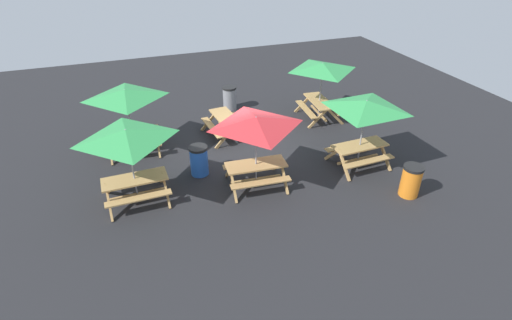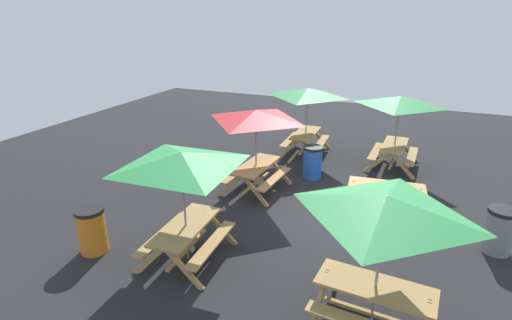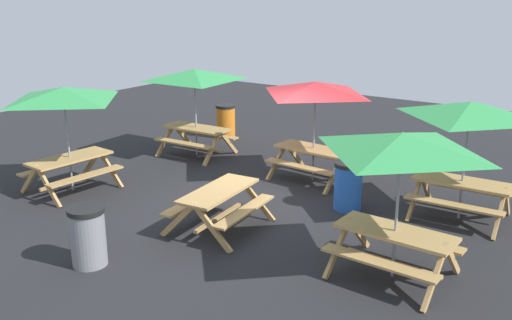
# 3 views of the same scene
# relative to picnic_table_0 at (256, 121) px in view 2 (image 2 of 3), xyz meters

# --- Properties ---
(ground_plane) EXTENTS (25.25, 25.25, 0.00)m
(ground_plane) POSITION_rel_picnic_table_0_xyz_m (0.29, 1.87, -1.99)
(ground_plane) COLOR #232326
(ground_plane) RESTS_ON ground
(picnic_table_0) EXTENTS (2.14, 2.14, 2.34)m
(picnic_table_0) POSITION_rel_picnic_table_0_xyz_m (0.00, 0.00, 0.00)
(picnic_table_0) COLOR tan
(picnic_table_0) RESTS_ON ground
(picnic_table_1) EXTENTS (2.83, 2.83, 2.34)m
(picnic_table_1) POSITION_rel_picnic_table_0_xyz_m (3.56, -0.03, 0.00)
(picnic_table_1) COLOR tan
(picnic_table_1) RESTS_ON ground
(picnic_table_2) EXTENTS (2.16, 2.16, 2.34)m
(picnic_table_2) POSITION_rel_picnic_table_0_xyz_m (4.02, 3.66, 0.00)
(picnic_table_2) COLOR tan
(picnic_table_2) RESTS_ON ground
(picnic_table_3) EXTENTS (2.08, 2.08, 2.34)m
(picnic_table_3) POSITION_rel_picnic_table_0_xyz_m (-3.29, 3.38, 0.00)
(picnic_table_3) COLOR tan
(picnic_table_3) RESTS_ON ground
(picnic_table_4) EXTENTS (2.06, 2.06, 2.34)m
(picnic_table_4) POSITION_rel_picnic_table_0_xyz_m (-3.48, 0.43, 0.00)
(picnic_table_4) COLOR tan
(picnic_table_4) RESTS_ON ground
(picnic_table_5) EXTENTS (1.68, 1.92, 0.81)m
(picnic_table_5) POSITION_rel_picnic_table_0_xyz_m (0.06, 3.45, -1.43)
(picnic_table_5) COLOR tan
(picnic_table_5) RESTS_ON ground
(trash_bin_orange) EXTENTS (0.59, 0.59, 0.98)m
(trash_bin_orange) POSITION_rel_picnic_table_0_xyz_m (4.07, -1.98, -1.49)
(trash_bin_orange) COLOR orange
(trash_bin_orange) RESTS_ON ground
(trash_bin_blue) EXTENTS (0.59, 0.59, 0.98)m
(trash_bin_blue) POSITION_rel_picnic_table_0_xyz_m (-1.47, 1.21, -1.49)
(trash_bin_blue) COLOR blue
(trash_bin_blue) RESTS_ON ground
(trash_bin_gray) EXTENTS (0.59, 0.59, 0.98)m
(trash_bin_gray) POSITION_rel_picnic_table_0_xyz_m (0.89, 5.78, -1.49)
(trash_bin_gray) COLOR gray
(trash_bin_gray) RESTS_ON ground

